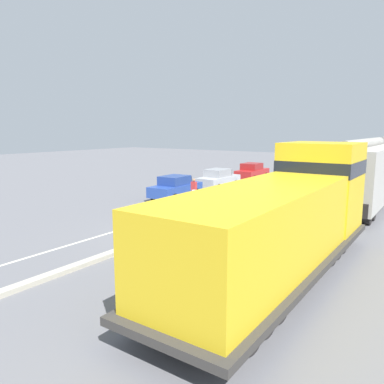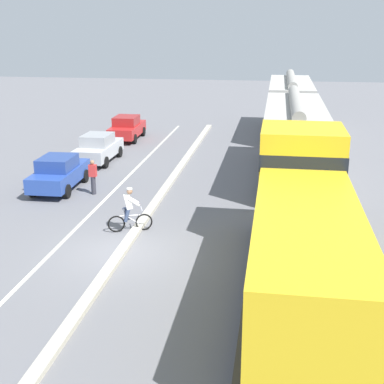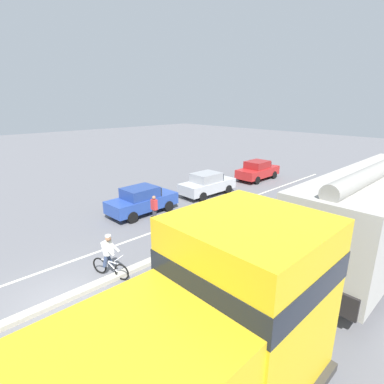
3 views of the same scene
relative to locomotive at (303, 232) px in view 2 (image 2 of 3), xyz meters
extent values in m
plane|color=slate|center=(-5.98, 1.66, -1.80)|extent=(120.00, 120.00, 0.00)
cube|color=#B2AD9E|center=(-5.98, 7.66, -1.72)|extent=(0.36, 36.00, 0.16)
cube|color=silver|center=(-8.38, 7.66, -1.79)|extent=(0.14, 36.00, 0.01)
cube|color=gold|center=(0.00, -1.44, 0.10)|extent=(2.70, 9.86, 2.40)
cube|color=gold|center=(0.00, 3.56, 0.65)|extent=(2.80, 2.80, 3.50)
cube|color=black|center=(0.00, 3.56, 1.44)|extent=(2.83, 2.83, 0.56)
cube|color=#383533|center=(0.00, -0.84, -1.10)|extent=(3.10, 11.60, 0.20)
cylinder|color=#4C4947|center=(0.00, -0.84, -1.25)|extent=(1.10, 3.00, 1.10)
cylinder|color=black|center=(0.00, 3.15, -1.30)|extent=(2.40, 1.00, 1.00)
cylinder|color=black|center=(0.00, 2.35, -1.30)|extent=(2.40, 1.00, 1.00)
cylinder|color=black|center=(0.00, 1.55, -1.30)|extent=(2.40, 1.00, 1.00)
cylinder|color=black|center=(0.00, -3.23, -1.30)|extent=(2.40, 1.00, 1.00)
cylinder|color=black|center=(0.00, -4.03, -1.30)|extent=(2.40, 1.00, 1.00)
cylinder|color=black|center=(0.00, -4.83, -1.30)|extent=(2.40, 1.00, 1.00)
cube|color=#ADABA3|center=(0.00, 12.16, 0.35)|extent=(2.90, 10.40, 3.10)
cylinder|color=gray|center=(0.00, 12.16, 2.08)|extent=(0.60, 9.88, 0.60)
cube|color=black|center=(0.00, 17.41, -0.85)|extent=(2.61, 0.10, 0.70)
cube|color=black|center=(0.00, 6.91, -0.85)|extent=(2.61, 0.10, 0.70)
cylinder|color=black|center=(0.00, 15.93, -1.35)|extent=(2.46, 0.90, 0.90)
cylinder|color=black|center=(0.00, 14.83, -1.35)|extent=(2.46, 0.90, 0.90)
cylinder|color=black|center=(0.00, 9.48, -1.35)|extent=(2.46, 0.90, 0.90)
cylinder|color=black|center=(0.00, 8.38, -1.35)|extent=(2.46, 0.90, 0.90)
cube|color=#AFACA4|center=(0.00, 23.76, 0.35)|extent=(2.90, 10.40, 3.10)
cylinder|color=gray|center=(0.00, 23.76, 2.08)|extent=(0.60, 9.88, 0.60)
cube|color=black|center=(0.00, 29.01, -0.85)|extent=(2.61, 0.10, 0.70)
cube|color=black|center=(0.00, 18.51, -0.85)|extent=(2.61, 0.10, 0.70)
cylinder|color=black|center=(0.00, 27.53, -1.35)|extent=(2.46, 0.90, 0.90)
cylinder|color=black|center=(0.00, 26.43, -1.35)|extent=(2.46, 0.90, 0.90)
cylinder|color=black|center=(0.00, 21.08, -1.35)|extent=(2.46, 0.90, 0.90)
cylinder|color=black|center=(0.00, 19.98, -1.35)|extent=(2.46, 0.90, 0.90)
cube|color=#28479E|center=(-11.00, 8.41, -1.13)|extent=(1.82, 4.25, 0.70)
cube|color=navy|center=(-10.99, 8.26, -0.48)|extent=(1.56, 1.94, 0.60)
cube|color=#1E232D|center=(-11.02, 9.26, -0.53)|extent=(1.43, 0.16, 0.51)
cylinder|color=black|center=(-11.84, 9.69, -1.48)|extent=(0.24, 0.65, 0.64)
cylinder|color=black|center=(-10.23, 9.74, -1.48)|extent=(0.24, 0.65, 0.64)
cylinder|color=black|center=(-11.77, 7.09, -1.48)|extent=(0.24, 0.65, 0.64)
cylinder|color=black|center=(-10.15, 7.14, -1.48)|extent=(0.24, 0.65, 0.64)
cube|color=#B7BABF|center=(-10.86, 13.84, -1.13)|extent=(1.75, 4.22, 0.70)
cube|color=#9C9EA2|center=(-10.86, 13.69, -0.48)|extent=(1.52, 1.92, 0.60)
cube|color=#1E232D|center=(-10.85, 14.69, -0.53)|extent=(1.43, 0.14, 0.51)
cylinder|color=black|center=(-11.65, 15.15, -1.48)|extent=(0.23, 0.64, 0.64)
cylinder|color=black|center=(-10.04, 15.13, -1.48)|extent=(0.23, 0.64, 0.64)
cylinder|color=black|center=(-11.68, 12.54, -1.48)|extent=(0.23, 0.64, 0.64)
cylinder|color=black|center=(-10.07, 12.53, -1.48)|extent=(0.23, 0.64, 0.64)
cube|color=red|center=(-10.93, 20.10, -1.13)|extent=(1.79, 4.23, 0.70)
cube|color=maroon|center=(-10.93, 19.95, -0.48)|extent=(1.54, 1.93, 0.60)
cube|color=#1E232D|center=(-10.95, 20.95, -0.53)|extent=(1.43, 0.15, 0.51)
cylinder|color=black|center=(-11.77, 21.38, -1.48)|extent=(0.23, 0.64, 0.64)
cylinder|color=black|center=(-10.15, 21.42, -1.48)|extent=(0.23, 0.64, 0.64)
cylinder|color=black|center=(-11.71, 18.78, -1.48)|extent=(0.23, 0.64, 0.64)
cylinder|color=black|center=(-10.10, 18.81, -1.48)|extent=(0.23, 0.64, 0.64)
torus|color=black|center=(-5.73, 3.82, -1.47)|extent=(0.64, 0.29, 0.66)
torus|color=black|center=(-6.72, 3.46, -1.47)|extent=(0.64, 0.29, 0.66)
cylinder|color=silver|center=(-6.23, 3.64, -1.17)|extent=(0.76, 0.32, 0.05)
cylinder|color=silver|center=(-6.13, 3.68, -1.35)|extent=(0.47, 0.21, 0.36)
cylinder|color=silver|center=(-6.43, 3.56, -1.02)|extent=(0.04, 0.04, 0.30)
cylinder|color=silver|center=(-5.81, 3.80, -0.92)|extent=(0.20, 0.46, 0.04)
cylinder|color=#38476B|center=(-6.37, 3.69, -1.12)|extent=(0.33, 0.24, 0.52)
cylinder|color=#38476B|center=(-6.30, 3.51, -1.12)|extent=(0.30, 0.22, 0.52)
cube|color=white|center=(-6.27, 3.62, -0.60)|extent=(0.43, 0.43, 0.57)
sphere|color=#9E7051|center=(-6.21, 3.65, -0.21)|extent=(0.22, 0.22, 0.22)
cylinder|color=white|center=(-6.21, 3.65, -0.11)|extent=(0.22, 0.22, 0.05)
cylinder|color=white|center=(-6.14, 3.84, -0.60)|extent=(0.46, 0.25, 0.36)
cylinder|color=white|center=(-6.03, 3.54, -0.60)|extent=(0.46, 0.25, 0.36)
cylinder|color=#33333D|center=(-9.14, 7.90, -1.37)|extent=(0.22, 0.22, 0.85)
cube|color=red|center=(-9.14, 7.90, -0.67)|extent=(0.34, 0.22, 0.56)
sphere|color=#9E7051|center=(-9.14, 7.90, -0.28)|extent=(0.20, 0.20, 0.20)
camera|label=1|loc=(4.25, -11.57, 2.92)|focal=35.00mm
camera|label=2|loc=(-0.93, -14.77, 5.76)|focal=50.00mm
camera|label=3|loc=(3.10, -1.01, 4.57)|focal=28.00mm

